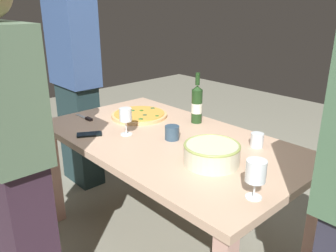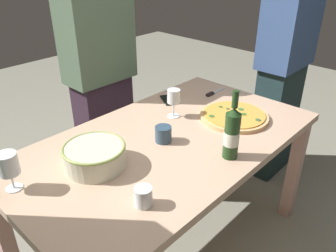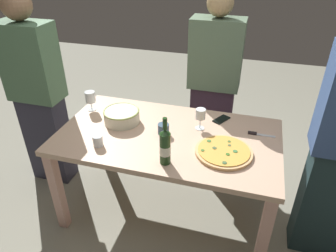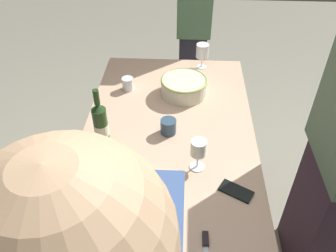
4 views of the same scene
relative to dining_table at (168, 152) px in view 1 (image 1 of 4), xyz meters
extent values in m
plane|color=gray|center=(0.00, 0.00, -0.66)|extent=(8.00, 8.00, 0.00)
cube|color=#D0A98B|center=(0.00, 0.00, 0.07)|extent=(1.60, 0.90, 0.04)
cube|color=#D5A291|center=(-0.74, -0.40, -0.30)|extent=(0.07, 0.07, 0.71)
cube|color=#D5A291|center=(0.74, -0.40, -0.30)|extent=(0.07, 0.07, 0.71)
cube|color=#D5A291|center=(0.74, 0.40, -0.30)|extent=(0.07, 0.07, 0.71)
cylinder|color=#E4AF73|center=(0.42, -0.12, 0.10)|extent=(0.38, 0.38, 0.02)
cylinder|color=gold|center=(0.42, -0.12, 0.12)|extent=(0.34, 0.34, 0.01)
cylinder|color=#4A5F38|center=(0.36, -0.11, 0.12)|extent=(0.03, 0.03, 0.00)
cylinder|color=#3A6E22|center=(0.45, -0.16, 0.12)|extent=(0.03, 0.03, 0.00)
cylinder|color=#406136|center=(0.44, -0.25, 0.12)|extent=(0.03, 0.03, 0.00)
cylinder|color=#46672C|center=(0.44, -0.01, 0.12)|extent=(0.02, 0.02, 0.00)
cylinder|color=#44712B|center=(0.28, -0.16, 0.12)|extent=(0.02, 0.02, 0.00)
cylinder|color=#4F6239|center=(0.45, -0.05, 0.12)|extent=(0.02, 0.02, 0.00)
cylinder|color=#42712F|center=(0.31, -0.04, 0.12)|extent=(0.03, 0.03, 0.00)
cylinder|color=#3B7439|center=(0.49, -0.11, 0.12)|extent=(0.03, 0.03, 0.00)
cylinder|color=beige|center=(-0.39, 0.07, 0.14)|extent=(0.27, 0.27, 0.10)
torus|color=#9BAD59|center=(-0.39, 0.07, 0.19)|extent=(0.27, 0.27, 0.01)
cylinder|color=#1F3D1B|center=(0.07, -0.32, 0.20)|extent=(0.07, 0.07, 0.22)
cone|color=#1F3D1B|center=(0.07, -0.32, 0.32)|extent=(0.07, 0.07, 0.03)
cylinder|color=#1F3D1B|center=(0.07, -0.32, 0.38)|extent=(0.03, 0.03, 0.08)
cylinder|color=silver|center=(0.07, -0.32, 0.19)|extent=(0.07, 0.07, 0.07)
cylinder|color=white|center=(0.21, 0.15, 0.09)|extent=(0.07, 0.07, 0.00)
cylinder|color=white|center=(0.21, 0.15, 0.14)|extent=(0.01, 0.01, 0.08)
cylinder|color=white|center=(0.21, 0.15, 0.22)|extent=(0.07, 0.07, 0.08)
cylinder|color=maroon|center=(0.21, 0.15, 0.19)|extent=(0.06, 0.06, 0.02)
cylinder|color=white|center=(-0.71, 0.18, 0.09)|extent=(0.07, 0.07, 0.00)
cylinder|color=white|center=(-0.71, 0.18, 0.13)|extent=(0.01, 0.01, 0.07)
cylinder|color=white|center=(-0.71, 0.18, 0.21)|extent=(0.08, 0.08, 0.09)
cylinder|color=white|center=(-0.42, -0.27, 0.13)|extent=(0.07, 0.07, 0.08)
cylinder|color=#324B60|center=(-0.03, 0.00, 0.13)|extent=(0.08, 0.08, 0.08)
cube|color=black|center=(0.34, 0.32, 0.10)|extent=(0.13, 0.16, 0.01)
cube|color=silver|center=(0.68, 0.18, 0.10)|extent=(0.14, 0.02, 0.01)
cube|color=black|center=(0.59, 0.18, 0.10)|extent=(0.06, 0.02, 0.02)
cube|color=#1F3336|center=(1.15, -0.04, -0.23)|extent=(0.37, 0.20, 0.86)
cube|color=#355083|center=(1.15, -0.04, 0.53)|extent=(0.44, 0.24, 0.65)
cube|color=#342230|center=(0.20, 0.81, -0.25)|extent=(0.38, 0.20, 0.81)
cube|color=#536B52|center=(0.20, 0.81, 0.45)|extent=(0.45, 0.24, 0.61)
camera|label=1|loc=(-1.36, 1.25, 0.83)|focal=36.60mm
camera|label=2|loc=(-1.08, -1.01, 0.96)|focal=36.38mm
camera|label=3|loc=(0.53, -1.82, 1.33)|focal=33.28mm
camera|label=4|loc=(1.34, 0.07, 1.30)|focal=37.43mm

